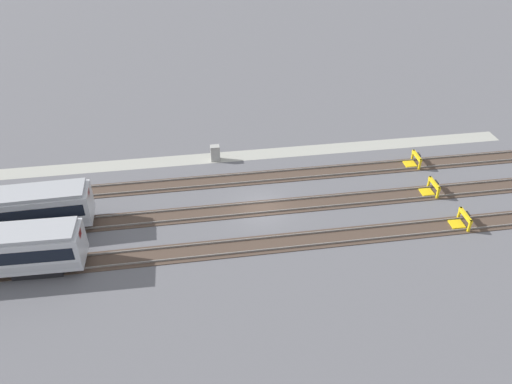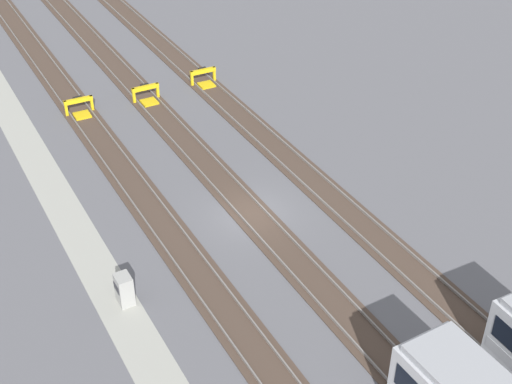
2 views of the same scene
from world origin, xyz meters
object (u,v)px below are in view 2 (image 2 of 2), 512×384
at_px(electrical_cabinet, 124,290).
at_px(bumper_stop_near_inner_track, 147,95).
at_px(bumper_stop_middle_track, 204,78).
at_px(bumper_stop_nearest_track, 80,108).

bearing_deg(electrical_cabinet, bumper_stop_near_inner_track, 155.31).
bearing_deg(bumper_stop_middle_track, electrical_cabinet, -34.77).
bearing_deg(bumper_stop_nearest_track, electrical_cabinet, -11.39).
height_order(bumper_stop_middle_track, electrical_cabinet, electrical_cabinet).
height_order(bumper_stop_nearest_track, bumper_stop_near_inner_track, same).
distance_m(bumper_stop_nearest_track, bumper_stop_near_inner_track, 4.78).
bearing_deg(bumper_stop_nearest_track, bumper_stop_middle_track, 90.58).
bearing_deg(bumper_stop_near_inner_track, bumper_stop_nearest_track, -94.91).
relative_size(bumper_stop_nearest_track, electrical_cabinet, 1.25).
xyz_separation_m(bumper_stop_middle_track, electrical_cabinet, (19.25, -13.36, 0.29)).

